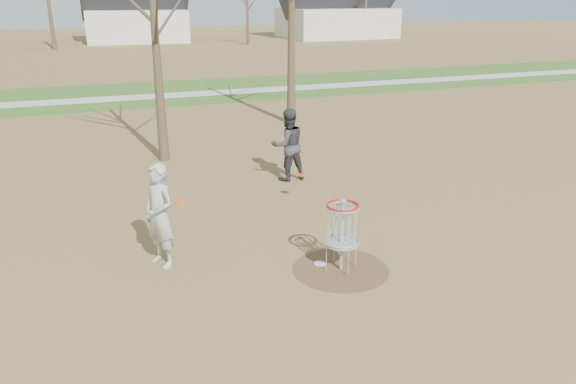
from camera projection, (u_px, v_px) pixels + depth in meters
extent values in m
plane|color=brown|center=(341.00, 269.00, 10.50)|extent=(160.00, 160.00, 0.00)
cube|color=#2D5119|center=(167.00, 92.00, 29.06)|extent=(160.00, 8.00, 0.01)
cube|color=#9E9E99|center=(170.00, 95.00, 28.17)|extent=(160.00, 1.50, 0.01)
cylinder|color=#47331E|center=(341.00, 269.00, 10.50)|extent=(1.80, 1.80, 0.01)
imported|color=#A8A8A8|center=(160.00, 215.00, 10.38)|extent=(0.77, 0.87, 1.99)
imported|color=#303135|center=(288.00, 145.00, 15.23)|extent=(1.02, 0.83, 1.97)
cylinder|color=silver|center=(320.00, 263.00, 10.68)|extent=(0.22, 0.22, 0.02)
cylinder|color=#DF3F0B|center=(300.00, 175.00, 13.65)|extent=(0.22, 0.22, 0.07)
cylinder|color=#FF560D|center=(180.00, 202.00, 10.29)|extent=(0.22, 0.22, 0.02)
cylinder|color=#9EA3AD|center=(342.00, 236.00, 10.27)|extent=(0.05, 0.05, 1.35)
cylinder|color=#9EA3AD|center=(342.00, 243.00, 10.31)|extent=(0.64, 0.64, 0.04)
torus|color=#9EA3AD|center=(343.00, 207.00, 10.08)|extent=(0.60, 0.60, 0.04)
torus|color=#B90C18|center=(343.00, 205.00, 10.07)|extent=(0.60, 0.60, 0.04)
cone|color=#382B1E|center=(155.00, 35.00, 16.10)|extent=(0.32, 0.32, 7.50)
cone|color=#382B1E|center=(291.00, 11.00, 20.82)|extent=(0.36, 0.36, 8.50)
cone|color=#382B1E|center=(247.00, 8.00, 54.77)|extent=(0.32, 0.32, 7.00)
cube|color=silver|center=(137.00, 26.00, 58.35)|extent=(10.24, 7.34, 3.20)
cube|color=silver|center=(337.00, 23.00, 63.74)|extent=(12.40, 8.62, 3.20)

